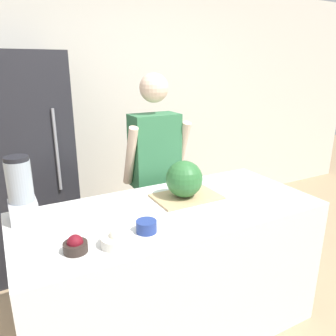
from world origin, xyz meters
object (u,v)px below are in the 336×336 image
refrigerator (23,165)px  person (155,177)px  bowl_small_blue (146,226)px  watermelon (184,179)px  blender (21,191)px  bowl_cream (117,239)px  bowl_cherries (75,245)px

refrigerator → person: bearing=-36.7°
bowl_small_blue → watermelon: bearing=36.2°
bowl_small_blue → blender: size_ratio=0.29×
bowl_cream → bowl_small_blue: (0.18, 0.05, 0.00)m
refrigerator → blender: bearing=-95.0°
bowl_cream → person: bearing=54.3°
watermelon → bowl_cream: (-0.60, -0.36, -0.10)m
refrigerator → bowl_cream: bearing=-80.0°
bowl_cherries → refrigerator: bearing=93.1°
bowl_cherries → bowl_small_blue: bearing=2.7°
watermelon → blender: size_ratio=0.64×
person → bowl_small_blue: bearing=-118.7°
person → bowl_cherries: bearing=-134.2°
bowl_cherries → bowl_small_blue: 0.38m
blender → bowl_cream: bearing=-53.4°
bowl_cream → blender: (-0.38, 0.51, 0.15)m
refrigerator → blender: (-0.10, -1.09, 0.16)m
bowl_cherries → blender: blender is taller
bowl_cherries → blender: bearing=111.0°
bowl_cherries → bowl_cream: (0.20, -0.04, -0.00)m
person → refrigerator: bearing=143.3°
watermelon → bowl_small_blue: (-0.41, -0.30, -0.10)m
bowl_cherries → bowl_small_blue: (0.38, 0.02, -0.00)m
bowl_small_blue → blender: blender is taller
person → bowl_cream: 1.12m
blender → bowl_cherries: bearing=-69.0°
refrigerator → bowl_cream: refrigerator is taller
refrigerator → watermelon: bearing=-54.7°
bowl_cream → watermelon: bearing=30.9°
refrigerator → bowl_cream: 1.62m
refrigerator → bowl_small_blue: 1.61m
person → watermelon: bearing=-95.5°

